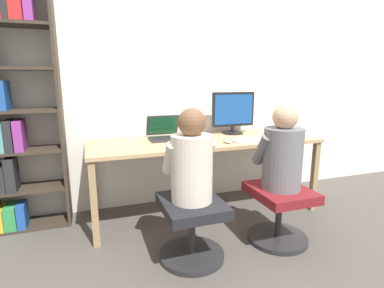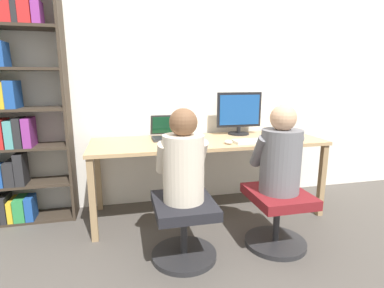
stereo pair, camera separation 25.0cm
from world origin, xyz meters
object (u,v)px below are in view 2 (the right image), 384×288
Objects in this scene: desktop_monitor at (239,114)px; person_at_laptop at (183,161)px; office_chair_left at (277,213)px; laptop at (168,134)px; person_at_monitor at (281,155)px; keyboard at (256,141)px; office_chair_right at (184,224)px; bookshelf at (9,108)px.

desktop_monitor reaches higher than person_at_laptop.
person_at_laptop is at bearing 179.86° from office_chair_left.
laptop is (-0.72, -0.06, -0.16)m from desktop_monitor.
office_chair_left is at bearing -50.13° from laptop.
office_chair_left is 0.45m from person_at_monitor.
desktop_monitor is at bearing 88.10° from office_chair_left.
person_at_monitor reaches higher than keyboard.
office_chair_right is 0.24× the size of bookshelf.
desktop_monitor is 0.44m from keyboard.
laptop is 0.80m from keyboard.
keyboard is at bearing -25.24° from laptop.
office_chair_right is (-0.75, -0.48, -0.45)m from keyboard.
office_chair_left is 0.75× the size of person_at_monitor.
office_chair_left is at bearing -90.00° from person_at_monitor.
office_chair_left is 0.24× the size of bookshelf.
desktop_monitor is 0.90m from person_at_monitor.
office_chair_left is 0.76× the size of person_at_laptop.
office_chair_right is at bearing -179.79° from office_chair_left.
person_at_monitor is 2.20m from bookshelf.
office_chair_left is (0.69, -0.82, -0.49)m from laptop.
office_chair_right is at bearing -179.42° from person_at_monitor.
desktop_monitor is 0.95× the size of office_chair_right.
keyboard is at bearing -11.08° from bookshelf.
bookshelf is at bearing 179.96° from desktop_monitor.
desktop_monitor reaches higher than person_at_monitor.
keyboard is 0.62× the size of person_at_monitor.
keyboard is 0.82× the size of office_chair_left.
office_chair_right is at bearing -130.09° from desktop_monitor.
person_at_laptop is (0.00, 0.00, 0.45)m from office_chair_right.
person_at_monitor is (-0.03, -0.87, -0.20)m from desktop_monitor.
keyboard is at bearing 33.01° from office_chair_right.
keyboard is (0.00, -0.40, -0.19)m from desktop_monitor.
desktop_monitor is 0.23× the size of bookshelf.
keyboard is 0.48m from person_at_monitor.
desktop_monitor reaches higher than office_chair_right.
office_chair_right is 0.76× the size of person_at_laptop.
bookshelf reaches higher than keyboard.
bookshelf is (-1.29, 0.88, 0.75)m from office_chair_right.
laptop is 0.49× the size of person_at_laptop.
desktop_monitor reaches higher than laptop.
person_at_laptop is 0.32× the size of bookshelf.
person_at_monitor is 0.71m from person_at_laptop.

